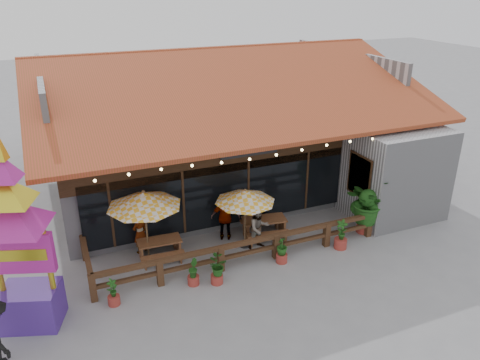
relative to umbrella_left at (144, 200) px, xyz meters
name	(u,v)px	position (x,y,z in m)	size (l,w,h in m)	color
ground	(282,247)	(4.52, -1.02, -2.26)	(100.00, 100.00, 0.00)	gray
restaurant_building	(222,135)	(4.78, 5.59, -0.06)	(15.50, 14.73, 6.09)	#ABAAAF
patio_railing	(225,249)	(2.27, -1.29, -1.65)	(10.00, 2.60, 0.92)	#49321A
umbrella_left	(144,200)	(0.00, 0.00, 0.00)	(2.60, 2.60, 2.60)	brown
umbrella_right	(245,196)	(3.35, -0.42, -0.31)	(2.46, 2.46, 2.24)	brown
picnic_table_left	(160,246)	(0.39, -0.02, -1.80)	(1.51, 1.32, 0.70)	brown
picnic_table_right	(264,225)	(4.26, -0.10, -1.76)	(1.77, 1.59, 0.75)	brown
thai_sign_tower	(14,220)	(-3.61, -1.88, 0.95)	(2.85, 2.85, 6.08)	#462486
tropical_plant	(367,202)	(7.89, -1.21, -1.02)	(2.07, 2.02, 2.18)	maroon
diner_a	(140,233)	(-0.12, 0.61, -1.50)	(0.56, 0.37, 1.53)	#392312
diner_b	(259,228)	(3.76, -0.70, -1.48)	(0.77, 0.60, 1.58)	#392312
diner_c	(226,217)	(2.91, 0.32, -1.37)	(1.04, 0.43, 1.78)	#392312
planter_a	(113,294)	(-1.46, -1.93, -1.90)	(0.37, 0.35, 0.87)	maroon
planter_b	(193,273)	(0.97, -1.89, -1.86)	(0.37, 0.41, 0.90)	maroon
planter_c	(217,269)	(1.67, -2.11, -1.74)	(0.74, 0.75, 0.94)	maroon
planter_d	(282,250)	(4.08, -1.84, -1.81)	(0.50, 0.50, 0.94)	maroon
planter_e	(341,236)	(6.41, -1.85, -1.80)	(0.45, 0.47, 1.10)	maroon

